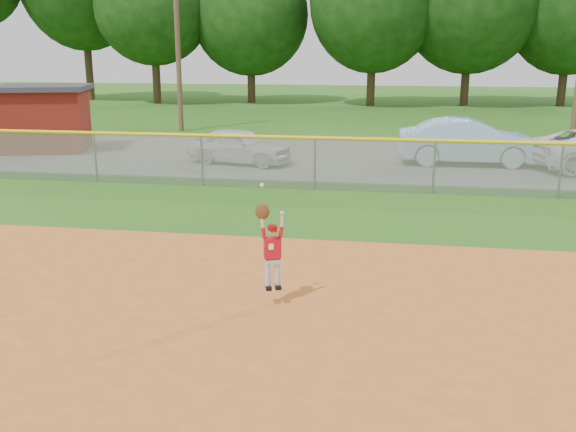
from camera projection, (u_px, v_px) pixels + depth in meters
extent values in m
plane|color=#265814|center=(227.00, 344.00, 8.95)|extent=(120.00, 120.00, 0.00)
cube|color=#65625E|center=(334.00, 155.00, 24.20)|extent=(44.00, 10.00, 0.03)
imported|color=silver|center=(240.00, 146.00, 22.27)|extent=(3.85, 2.23, 1.23)
imported|color=#8FB8D5|center=(469.00, 142.00, 22.08)|extent=(4.80, 1.77, 1.57)
cube|color=#62140E|center=(45.00, 121.00, 24.86)|extent=(3.52, 2.99, 2.36)
cube|color=#333338|center=(42.00, 88.00, 24.53)|extent=(3.98, 3.46, 0.19)
cube|color=gray|center=(315.00, 164.00, 18.29)|extent=(40.00, 0.03, 1.50)
cylinder|color=yellow|center=(315.00, 138.00, 18.09)|extent=(40.00, 0.10, 0.10)
cylinder|color=gray|center=(95.00, 158.00, 19.33)|extent=(0.06, 0.06, 1.50)
cylinder|color=gray|center=(202.00, 161.00, 18.81)|extent=(0.06, 0.06, 1.50)
cylinder|color=gray|center=(315.00, 164.00, 18.29)|extent=(0.06, 0.06, 1.50)
cylinder|color=gray|center=(434.00, 168.00, 17.77)|extent=(0.06, 0.06, 1.50)
cylinder|color=gray|center=(560.00, 171.00, 17.24)|extent=(0.06, 0.06, 1.50)
cylinder|color=#4C3823|center=(177.00, 35.00, 30.01)|extent=(0.24, 0.24, 9.00)
cylinder|color=#422D1C|center=(88.00, 59.00, 48.00)|extent=(0.56, 0.56, 6.10)
cylinder|color=#422D1C|center=(156.00, 72.00, 45.49)|extent=(0.56, 0.56, 4.43)
ellipsoid|color=#193F0F|center=(153.00, 8.00, 44.37)|extent=(8.01, 8.01, 7.88)
cylinder|color=#422D1C|center=(251.00, 74.00, 46.07)|extent=(0.56, 0.56, 4.11)
ellipsoid|color=#193F0F|center=(250.00, 15.00, 45.04)|extent=(8.19, 8.19, 8.39)
cylinder|color=#422D1C|center=(371.00, 71.00, 43.68)|extent=(0.56, 0.56, 4.64)
ellipsoid|color=#193F0F|center=(374.00, 1.00, 42.51)|extent=(8.57, 8.57, 9.43)
cylinder|color=#422D1C|center=(466.00, 69.00, 43.79)|extent=(0.56, 0.56, 4.89)
cylinder|color=#422D1C|center=(564.00, 70.00, 43.42)|extent=(0.56, 0.56, 4.78)
cylinder|color=silver|center=(268.00, 276.00, 10.08)|extent=(0.12, 0.12, 0.43)
cylinder|color=silver|center=(277.00, 275.00, 10.11)|extent=(0.12, 0.12, 0.43)
cube|color=black|center=(268.00, 287.00, 10.10)|extent=(0.14, 0.19, 0.06)
cube|color=black|center=(278.00, 287.00, 10.14)|extent=(0.14, 0.19, 0.06)
cube|color=silver|center=(273.00, 261.00, 10.03)|extent=(0.25, 0.20, 0.09)
cube|color=maroon|center=(272.00, 258.00, 10.02)|extent=(0.26, 0.21, 0.03)
cube|color=red|center=(272.00, 248.00, 9.98)|extent=(0.29, 0.22, 0.33)
cube|color=white|center=(271.00, 247.00, 9.89)|extent=(0.07, 0.03, 0.09)
sphere|color=beige|center=(272.00, 231.00, 9.91)|extent=(0.19, 0.19, 0.15)
cylinder|color=#930909|center=(272.00, 228.00, 9.89)|extent=(0.19, 0.19, 0.07)
cube|color=#930909|center=(273.00, 231.00, 9.83)|extent=(0.14, 0.12, 0.01)
cylinder|color=red|center=(264.00, 233.00, 9.88)|extent=(0.10, 0.09, 0.18)
cylinder|color=beige|center=(262.00, 222.00, 9.83)|extent=(0.08, 0.07, 0.19)
ellipsoid|color=#4C2D14|center=(262.00, 211.00, 9.79)|extent=(0.25, 0.18, 0.26)
sphere|color=white|center=(262.00, 185.00, 9.69)|extent=(0.09, 0.09, 0.07)
cylinder|color=red|center=(281.00, 232.00, 9.94)|extent=(0.10, 0.09, 0.18)
cylinder|color=beige|center=(282.00, 221.00, 9.90)|extent=(0.08, 0.07, 0.19)
sphere|color=beige|center=(282.00, 213.00, 9.87)|extent=(0.09, 0.09, 0.07)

